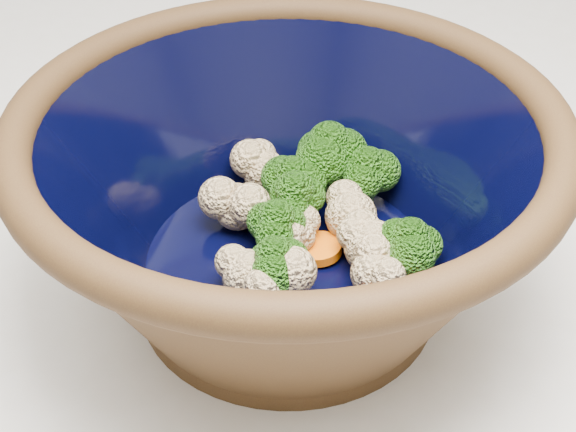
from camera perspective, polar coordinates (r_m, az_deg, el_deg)
mixing_bowl at (r=0.47m, az=0.00°, el=1.28°), size 0.37×0.37×0.14m
vegetable_pile at (r=0.49m, az=1.95°, el=0.31°), size 0.13×0.16×0.06m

